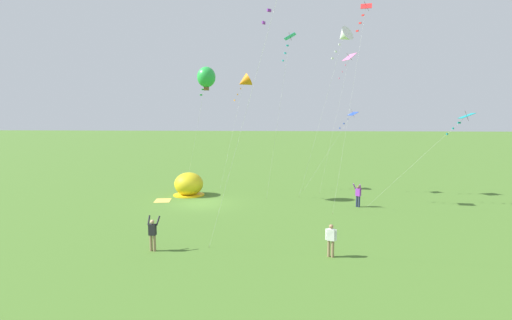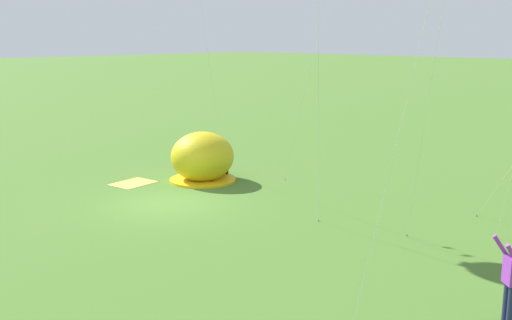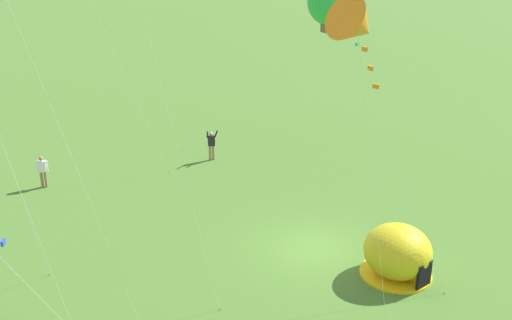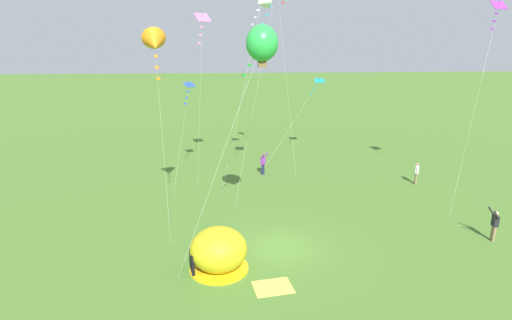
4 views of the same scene
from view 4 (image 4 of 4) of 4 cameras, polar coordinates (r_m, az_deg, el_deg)
name	(u,v)px [view 4 (image 4 of 4)]	position (r m, az deg, el deg)	size (l,w,h in m)	color
ground_plane	(280,248)	(21.58, 3.47, -12.41)	(300.00, 300.00, 0.00)	#477028
popup_tent	(218,250)	(19.30, -5.39, -12.72)	(2.81, 2.81, 2.10)	gold
picnic_blanket	(273,287)	(18.47, 2.43, -17.69)	(1.70, 1.30, 0.01)	gold
person_flying_kite	(494,224)	(25.34, 30.92, -7.85)	(0.52, 0.67, 1.89)	#8C7251
person_far_back	(263,163)	(32.95, 1.02, -0.40)	(0.69, 0.71, 1.89)	#1E2347
person_watching_sky	(417,172)	(33.01, 21.96, -1.61)	(0.35, 0.56, 1.72)	#8C7251
kite_green	(262,43)	(19.25, 0.88, 16.31)	(4.91, 3.71, 11.21)	silver
kite_pink	(202,22)	(31.18, -7.68, 18.93)	(1.45, 2.95, 12.66)	silver
kite_blue	(189,89)	(31.87, -9.61, 9.95)	(1.70, 4.85, 7.75)	silver
kite_cyan	(273,3)	(26.22, 2.42, 21.50)	(3.33, 2.40, 13.59)	silver
kite_orange	(155,43)	(22.00, -14.27, 15.88)	(1.54, 3.27, 11.21)	silver
kite_teal	(318,84)	(37.91, 8.79, 10.72)	(6.32, 5.17, 7.56)	silver
kite_white	(262,2)	(30.39, 0.79, 21.66)	(4.06, 4.05, 14.04)	silver
kite_purple	(497,12)	(30.77, 31.21, 17.61)	(4.33, 4.30, 13.09)	silver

